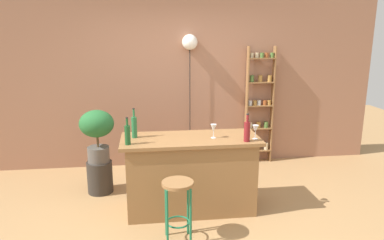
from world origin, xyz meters
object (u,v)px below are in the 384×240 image
object	(u,v)px
bottle_olive_oil	(247,131)
wine_glass_left	(255,129)
potted_plant	(97,130)
bottle_spirits_clear	(134,127)
bar_stool	(178,197)
wine_glass_center	(214,128)
spice_shelf	(259,105)
pendant_globe_light	(190,43)
bottle_wine_red	(128,134)
plant_stool	(100,177)

from	to	relation	value
bottle_olive_oil	wine_glass_left	bearing A→B (deg)	33.28
potted_plant	bottle_spirits_clear	world-z (taller)	bottle_spirits_clear
bar_stool	bottle_spirits_clear	size ratio (longest dim) A/B	1.87
bottle_spirits_clear	wine_glass_center	size ratio (longest dim) A/B	2.14
bottle_olive_oil	wine_glass_left	size ratio (longest dim) A/B	1.95
bottle_spirits_clear	wine_glass_left	distance (m)	1.40
spice_shelf	bottle_olive_oil	world-z (taller)	spice_shelf
potted_plant	bottle_olive_oil	distance (m)	1.96
potted_plant	pendant_globe_light	bearing A→B (deg)	34.46
bottle_spirits_clear	wine_glass_center	world-z (taller)	bottle_spirits_clear
bottle_spirits_clear	bottle_olive_oil	size ratio (longest dim) A/B	1.10
spice_shelf	bottle_spirits_clear	world-z (taller)	spice_shelf
potted_plant	wine_glass_left	distance (m)	2.04
potted_plant	bottle_olive_oil	bearing A→B (deg)	-25.78
spice_shelf	bottle_olive_oil	size ratio (longest dim) A/B	5.92
bottle_wine_red	wine_glass_center	bearing A→B (deg)	7.44
spice_shelf	bottle_wine_red	bearing A→B (deg)	-140.04
spice_shelf	bottle_wine_red	size ratio (longest dim) A/B	6.14
bottle_wine_red	potted_plant	bearing A→B (deg)	118.51
spice_shelf	bottle_wine_red	distance (m)	2.64
bar_stool	plant_stool	bearing A→B (deg)	125.72
wine_glass_left	plant_stool	bearing A→B (deg)	157.74
wine_glass_center	wine_glass_left	bearing A→B (deg)	-11.59
bar_stool	wine_glass_left	distance (m)	1.21
bottle_spirits_clear	bottle_olive_oil	bearing A→B (deg)	-13.77
spice_shelf	potted_plant	xyz separation A→B (m)	(-2.45, -0.89, -0.09)
potted_plant	wine_glass_left	world-z (taller)	potted_plant
spice_shelf	potted_plant	size ratio (longest dim) A/B	2.70
bottle_spirits_clear	potted_plant	bearing A→B (deg)	132.77
spice_shelf	wine_glass_center	size ratio (longest dim) A/B	11.53
pendant_globe_light	bottle_wine_red	bearing A→B (deg)	-117.52
potted_plant	pendant_globe_light	xyz separation A→B (m)	(1.33, 0.91, 1.07)
bottle_olive_oil	bottle_spirits_clear	bearing A→B (deg)	166.23
potted_plant	plant_stool	bearing A→B (deg)	90.00
spice_shelf	wine_glass_left	world-z (taller)	spice_shelf
bar_stool	bottle_olive_oil	size ratio (longest dim) A/B	2.05
bottle_wine_red	wine_glass_center	size ratio (longest dim) A/B	1.88
wine_glass_left	bottle_olive_oil	bearing A→B (deg)	-146.72
wine_glass_left	wine_glass_center	bearing A→B (deg)	168.41
wine_glass_center	spice_shelf	bearing A→B (deg)	56.30
spice_shelf	wine_glass_left	xyz separation A→B (m)	(-0.57, -1.66, 0.07)
spice_shelf	bottle_spirits_clear	bearing A→B (deg)	-143.75
bottle_spirits_clear	wine_glass_center	bearing A→B (deg)	-8.26
bar_stool	bottle_spirits_clear	bearing A→B (deg)	119.79
spice_shelf	bottle_spirits_clear	distance (m)	2.42
wine_glass_center	bottle_spirits_clear	bearing A→B (deg)	171.74
bar_stool	bottle_olive_oil	world-z (taller)	bottle_olive_oil
bottle_olive_oil	bar_stool	bearing A→B (deg)	-151.25
plant_stool	bottle_spirits_clear	size ratio (longest dim) A/B	1.22
potted_plant	pendant_globe_light	size ratio (longest dim) A/B	0.34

